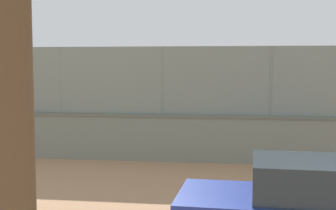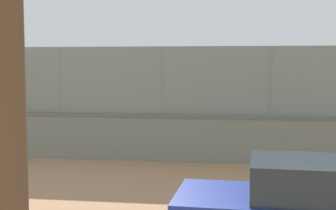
% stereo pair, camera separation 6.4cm
% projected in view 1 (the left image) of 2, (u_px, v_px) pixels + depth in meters
% --- Properties ---
extents(ground_plane, '(260.00, 260.00, 0.00)m').
position_uv_depth(ground_plane, '(150.00, 120.00, 25.47)').
color(ground_plane, tan).
extents(perimeter_wall, '(33.45, 0.54, 1.46)m').
position_uv_depth(perimeter_wall, '(163.00, 137.00, 14.84)').
color(perimeter_wall, gray).
rests_on(perimeter_wall, ground_plane).
extents(fence_panel_on_wall, '(32.85, 0.15, 2.09)m').
position_uv_depth(fence_panel_on_wall, '(162.00, 80.00, 14.68)').
color(fence_panel_on_wall, gray).
rests_on(fence_panel_on_wall, perimeter_wall).
extents(player_foreground_swinging, '(1.22, 0.68, 1.46)m').
position_uv_depth(player_foreground_swinging, '(218.00, 102.00, 26.47)').
color(player_foreground_swinging, '#B2B2B2').
rests_on(player_foreground_swinging, ground_plane).
extents(player_at_service_line, '(1.16, 0.74, 1.67)m').
position_uv_depth(player_at_service_line, '(45.00, 111.00, 20.34)').
color(player_at_service_line, '#591919').
rests_on(player_at_service_line, ground_plane).
extents(player_baseline_waiting, '(0.89, 0.73, 1.62)m').
position_uv_depth(player_baseline_waiting, '(247.00, 116.00, 18.98)').
color(player_baseline_waiting, '#B2B2B2').
rests_on(player_baseline_waiting, ground_plane).
extents(sports_ball, '(0.19, 0.19, 0.19)m').
position_uv_depth(sports_ball, '(215.00, 117.00, 25.96)').
color(sports_ball, orange).
rests_on(sports_ball, ground_plane).
extents(spare_ball_by_wall, '(0.12, 0.12, 0.12)m').
position_uv_depth(spare_ball_by_wall, '(73.00, 152.00, 15.96)').
color(spare_ball_by_wall, white).
rests_on(spare_ball_by_wall, ground_plane).
extents(parked_car_blue, '(4.50, 2.06, 1.52)m').
position_uv_depth(parked_car_blue, '(322.00, 206.00, 7.51)').
color(parked_car_blue, '#23389E').
rests_on(parked_car_blue, ground_plane).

